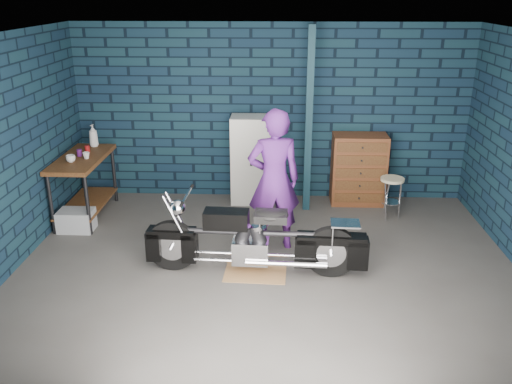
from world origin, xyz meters
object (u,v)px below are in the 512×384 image
(person, at_px, (274,180))
(storage_bin, at_px, (76,220))
(locker, at_px, (252,160))
(motorcycle, at_px, (255,235))
(tool_chest, at_px, (359,170))
(shop_stool, at_px, (391,198))
(workbench, at_px, (85,187))

(person, height_order, storage_bin, person)
(person, relative_size, locker, 1.34)
(motorcycle, bearing_deg, tool_chest, 59.60)
(person, bearing_deg, shop_stool, -159.17)
(motorcycle, distance_m, shop_stool, 2.55)
(workbench, relative_size, shop_stool, 2.28)
(workbench, distance_m, locker, 2.51)
(locker, bearing_deg, motorcycle, -86.18)
(storage_bin, distance_m, locker, 2.71)
(workbench, xyz_separation_m, shop_stool, (4.43, 0.13, -0.15))
(motorcycle, bearing_deg, person, 76.76)
(motorcycle, relative_size, locker, 1.62)
(locker, bearing_deg, person, -77.39)
(storage_bin, bearing_deg, person, -7.91)
(tool_chest, bearing_deg, motorcycle, -123.06)
(motorcycle, distance_m, storage_bin, 2.77)
(workbench, relative_size, storage_bin, 2.98)
(workbench, distance_m, motorcycle, 3.00)
(workbench, xyz_separation_m, locker, (2.40, 0.70, 0.22))
(person, bearing_deg, motorcycle, 64.14)
(tool_chest, bearing_deg, person, -129.15)
(workbench, height_order, locker, locker)
(locker, bearing_deg, tool_chest, 0.00)
(storage_bin, bearing_deg, workbench, 92.29)
(person, distance_m, storage_bin, 2.86)
(workbench, distance_m, storage_bin, 0.59)
(shop_stool, bearing_deg, motorcycle, -137.83)
(storage_bin, bearing_deg, shop_stool, 8.07)
(person, bearing_deg, storage_bin, -17.87)
(workbench, bearing_deg, locker, 16.28)
(motorcycle, bearing_deg, shop_stool, 44.83)
(shop_stool, bearing_deg, tool_chest, 125.01)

